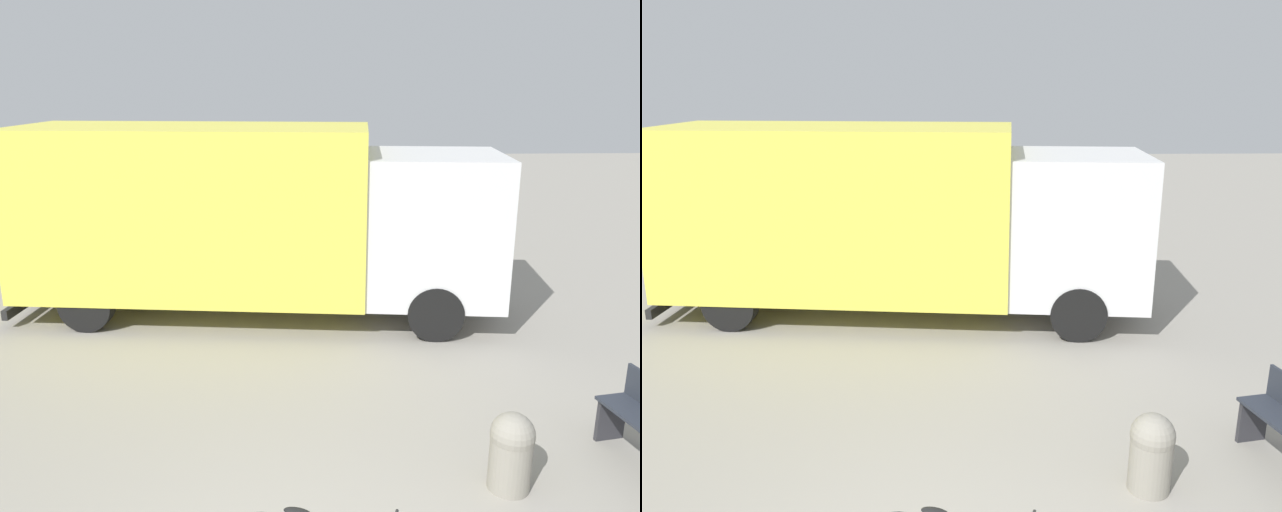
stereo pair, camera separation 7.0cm
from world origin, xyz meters
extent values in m
cube|color=#EAE04C|center=(-1.63, 6.66, 1.78)|extent=(5.87, 2.87, 2.71)
cube|color=silver|center=(2.25, 6.25, 1.58)|extent=(2.36, 2.41, 2.30)
cube|color=black|center=(-4.50, 6.97, 0.23)|extent=(0.33, 2.17, 0.16)
cylinder|color=black|center=(2.35, 7.22, 0.43)|extent=(0.88, 0.37, 0.85)
cylinder|color=black|center=(2.14, 5.27, 0.43)|extent=(0.88, 0.37, 0.85)
cylinder|color=black|center=(-3.08, 7.80, 0.43)|extent=(0.88, 0.37, 0.85)
cylinder|color=black|center=(-3.29, 5.85, 0.43)|extent=(0.88, 0.37, 0.85)
cube|color=#2D2D33|center=(3.48, 2.43, 0.25)|extent=(0.34, 0.11, 0.49)
ellipsoid|color=black|center=(0.02, 0.39, 0.75)|extent=(0.24, 0.16, 0.05)
cylinder|color=gray|center=(2.08, 1.62, 0.29)|extent=(0.41, 0.41, 0.59)
sphere|color=gray|center=(2.08, 1.62, 0.59)|extent=(0.43, 0.43, 0.43)
camera|label=1|loc=(0.03, -3.55, 3.84)|focal=35.00mm
camera|label=2|loc=(0.10, -3.55, 3.84)|focal=35.00mm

